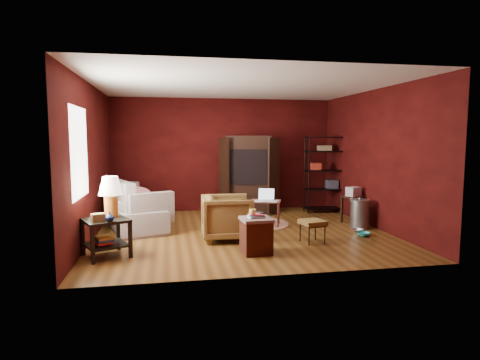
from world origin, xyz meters
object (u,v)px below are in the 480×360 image
object	(u,v)px
side_table	(108,208)
hamper	(256,235)
laptop_desk	(266,203)
sofa	(133,205)
tv_armoire	(249,173)
armchair	(227,215)
wire_shelving	(324,171)

from	to	relation	value
side_table	hamper	bearing A→B (deg)	-7.93
laptop_desk	side_table	bearing A→B (deg)	-132.00
sofa	tv_armoire	xyz separation A→B (m)	(2.68, 1.10, 0.52)
hamper	armchair	bearing A→B (deg)	108.82
side_table	wire_shelving	world-z (taller)	wire_shelving
armchair	tv_armoire	world-z (taller)	tv_armoire
sofa	armchair	xyz separation A→B (m)	(1.76, -1.39, -0.01)
armchair	tv_armoire	size ratio (longest dim) A/B	0.47
sofa	wire_shelving	size ratio (longest dim) A/B	1.25
armchair	hamper	distance (m)	1.02
sofa	hamper	distance (m)	3.14
tv_armoire	side_table	bearing A→B (deg)	-118.71
wire_shelving	tv_armoire	bearing A→B (deg)	174.79
wire_shelving	sofa	bearing A→B (deg)	-166.18
sofa	side_table	distance (m)	2.06
sofa	side_table	world-z (taller)	side_table
side_table	wire_shelving	xyz separation A→B (m)	(4.69, 2.86, 0.28)
armchair	sofa	bearing A→B (deg)	53.62
side_table	wire_shelving	distance (m)	5.50
laptop_desk	tv_armoire	distance (m)	1.57
tv_armoire	wire_shelving	size ratio (longest dim) A/B	1.01
armchair	laptop_desk	distance (m)	1.40
hamper	tv_armoire	xyz separation A→B (m)	(0.60, 3.45, 0.68)
side_table	hamper	size ratio (longest dim) A/B	1.88
hamper	laptop_desk	world-z (taller)	laptop_desk
sofa	armchair	world-z (taller)	sofa
sofa	laptop_desk	bearing A→B (deg)	-114.30
side_table	tv_armoire	distance (m)	4.26
tv_armoire	wire_shelving	world-z (taller)	tv_armoire
hamper	wire_shelving	distance (m)	4.05
hamper	wire_shelving	bearing A→B (deg)	52.69
hamper	side_table	bearing A→B (deg)	172.07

